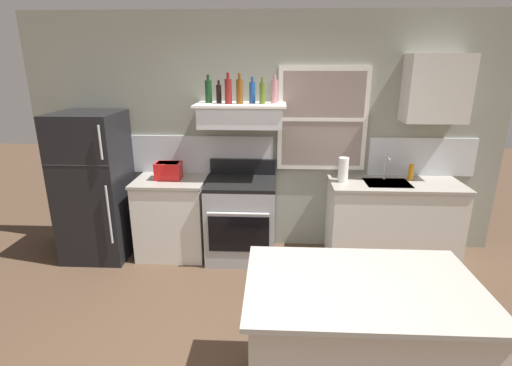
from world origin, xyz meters
TOP-DOWN VIEW (x-y plane):
  - back_wall at (0.03, 2.23)m, footprint 5.40×0.11m
  - refrigerator at (-1.90, 1.84)m, footprint 0.70×0.72m
  - counter_left_of_stove at (-1.05, 1.90)m, footprint 0.79×0.63m
  - toaster at (-1.06, 1.91)m, footprint 0.30×0.20m
  - stove_range at (-0.25, 1.86)m, footprint 0.76×0.69m
  - range_hood_shelf at (-0.25, 1.96)m, footprint 0.96×0.52m
  - bottle_dark_green_wine at (-0.60, 2.01)m, footprint 0.07×0.07m
  - bottle_balsamic_dark at (-0.48, 1.98)m, footprint 0.06×0.06m
  - bottle_red_label_wine at (-0.38, 1.92)m, footprint 0.07×0.07m
  - bottle_amber_wine at (-0.26, 1.92)m, footprint 0.07×0.07m
  - bottle_blue_liqueur at (-0.13, 2.00)m, footprint 0.07×0.07m
  - bottle_olive_oil_square at (-0.02, 1.94)m, footprint 0.06×0.06m
  - bottle_rose_pink at (0.11, 2.00)m, footprint 0.07×0.07m
  - counter_right_with_sink at (1.45, 1.90)m, footprint 1.43×0.63m
  - sink_faucet at (1.35, 2.00)m, footprint 0.03×0.17m
  - paper_towel_roll at (0.87, 1.90)m, footprint 0.11×0.11m
  - dish_soap_bottle at (1.63, 2.00)m, footprint 0.06×0.06m
  - kitchen_island at (0.66, -0.15)m, footprint 1.40×0.90m
  - upper_cabinet_right at (1.80, 2.04)m, footprint 0.64×0.32m

SIDE VIEW (x-z plane):
  - counter_left_of_stove at x=-1.05m, z-range 0.00..0.91m
  - counter_right_with_sink at x=1.45m, z-range 0.00..0.91m
  - kitchen_island at x=0.66m, z-range 0.00..0.91m
  - stove_range at x=-0.25m, z-range -0.08..1.01m
  - refrigerator at x=-1.90m, z-range 0.00..1.66m
  - dish_soap_bottle at x=1.63m, z-range 0.91..1.09m
  - toaster at x=-1.06m, z-range 0.91..1.10m
  - paper_towel_roll at x=0.87m, z-range 0.91..1.18m
  - sink_faucet at x=1.35m, z-range 0.94..1.22m
  - back_wall at x=0.03m, z-range 0.00..2.70m
  - range_hood_shelf at x=-0.25m, z-range 1.50..1.75m
  - bottle_balsamic_dark at x=-0.48m, z-range 1.73..1.96m
  - bottle_olive_oil_square at x=-0.02m, z-range 1.72..1.99m
  - bottle_blue_liqueur at x=-0.13m, z-range 1.72..2.00m
  - bottle_dark_green_wine at x=-0.60m, z-range 1.72..2.02m
  - bottle_rose_pink at x=0.11m, z-range 1.72..2.02m
  - bottle_amber_wine at x=-0.26m, z-range 1.72..2.03m
  - bottle_red_label_wine at x=-0.38m, z-range 1.72..2.04m
  - upper_cabinet_right at x=1.80m, z-range 1.55..2.25m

